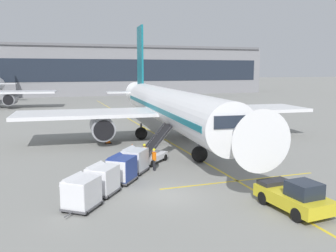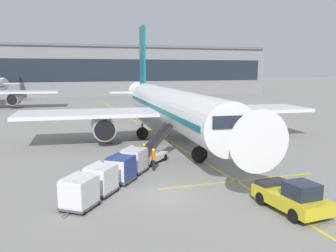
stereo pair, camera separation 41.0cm
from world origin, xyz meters
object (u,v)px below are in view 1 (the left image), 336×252
(parked_airplane, at_px, (168,107))
(ground_crew_marshaller, at_px, (130,158))
(baggage_cart_second, at_px, (121,168))
(ground_crew_by_carts, at_px, (154,158))
(baggage_cart_third, at_px, (102,179))
(pushback_tug, at_px, (294,196))
(baggage_cart_fourth, at_px, (81,192))
(safety_cone_engine_keepout, at_px, (132,148))
(ground_crew_by_loader, at_px, (144,153))
(safety_cone_wingtip, at_px, (108,140))
(belt_loader, at_px, (152,152))
(ground_crew_wingwalker, at_px, (144,156))
(baggage_cart_lead, at_px, (134,160))

(parked_airplane, height_order, ground_crew_marshaller, parked_airplane)
(baggage_cart_second, bearing_deg, ground_crew_by_carts, 35.77)
(baggage_cart_third, bearing_deg, pushback_tug, -32.35)
(pushback_tug, bearing_deg, baggage_cart_second, 134.49)
(baggage_cart_fourth, xyz_separation_m, safety_cone_engine_keepout, (6.01, 13.23, -0.62))
(ground_crew_by_loader, distance_m, safety_cone_wingtip, 9.82)
(safety_cone_engine_keepout, bearing_deg, baggage_cart_fourth, -114.42)
(belt_loader, height_order, ground_crew_wingwalker, belt_loader)
(baggage_cart_lead, bearing_deg, ground_crew_by_carts, 1.62)
(ground_crew_by_carts, xyz_separation_m, safety_cone_wingtip, (-1.59, 11.69, -0.64))
(baggage_cart_lead, relative_size, safety_cone_wingtip, 3.60)
(safety_cone_engine_keepout, bearing_deg, pushback_tug, -73.57)
(parked_airplane, relative_size, baggage_cart_second, 15.94)
(belt_loader, xyz_separation_m, pushback_tug, (4.42, -12.84, -0.03))
(baggage_cart_second, height_order, ground_crew_wingwalker, baggage_cart_second)
(parked_airplane, bearing_deg, ground_crew_marshaller, -121.91)
(pushback_tug, bearing_deg, ground_crew_marshaller, 121.79)
(pushback_tug, distance_m, safety_cone_engine_keepout, 17.97)
(belt_loader, bearing_deg, ground_crew_by_loader, -144.08)
(baggage_cart_second, bearing_deg, ground_crew_marshaller, 65.73)
(parked_airplane, relative_size, safety_cone_wingtip, 57.31)
(parked_airplane, relative_size, ground_crew_wingwalker, 24.26)
(safety_cone_engine_keepout, bearing_deg, baggage_cart_second, -107.68)
(parked_airplane, distance_m, baggage_cart_second, 16.19)
(ground_crew_marshaller, relative_size, safety_cone_wingtip, 2.36)
(ground_crew_by_carts, xyz_separation_m, ground_crew_marshaller, (-1.76, 0.59, 0.00))
(baggage_cart_lead, bearing_deg, parked_airplane, 60.22)
(belt_loader, bearing_deg, ground_crew_marshaller, -139.71)
(pushback_tug, height_order, safety_cone_wingtip, pushback_tug)
(baggage_cart_second, xyz_separation_m, ground_crew_by_carts, (3.00, 2.16, -0.00))
(safety_cone_engine_keepout, height_order, safety_cone_wingtip, safety_cone_engine_keepout)
(parked_airplane, distance_m, ground_crew_by_carts, 12.94)
(baggage_cart_fourth, relative_size, safety_cone_engine_keepout, 3.42)
(parked_airplane, xyz_separation_m, pushback_tug, (-0.12, -21.89, -2.82))
(parked_airplane, xyz_separation_m, baggage_cart_fourth, (-11.21, -17.89, -2.65))
(ground_crew_by_carts, relative_size, ground_crew_marshaller, 1.00)
(ground_crew_by_carts, bearing_deg, ground_crew_wingwalker, 126.81)
(belt_loader, height_order, ground_crew_by_loader, belt_loader)
(parked_airplane, xyz_separation_m, ground_crew_wingwalker, (-5.66, -10.85, -2.65))
(baggage_cart_third, distance_m, safety_cone_engine_keepout, 12.04)
(ground_crew_marshaller, bearing_deg, parked_airplane, 58.09)
(parked_airplane, bearing_deg, safety_cone_wingtip, 179.28)
(parked_airplane, height_order, baggage_cart_third, parked_airplane)
(ground_crew_marshaller, distance_m, safety_cone_wingtip, 11.12)
(belt_loader, distance_m, safety_cone_engine_keepout, 4.46)
(baggage_cart_second, bearing_deg, belt_loader, 52.96)
(ground_crew_marshaller, xyz_separation_m, safety_cone_wingtip, (0.17, 11.10, -0.64))
(belt_loader, relative_size, ground_crew_by_loader, 2.67)
(belt_loader, distance_m, baggage_cart_third, 8.52)
(baggage_cart_lead, distance_m, ground_crew_by_loader, 2.42)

